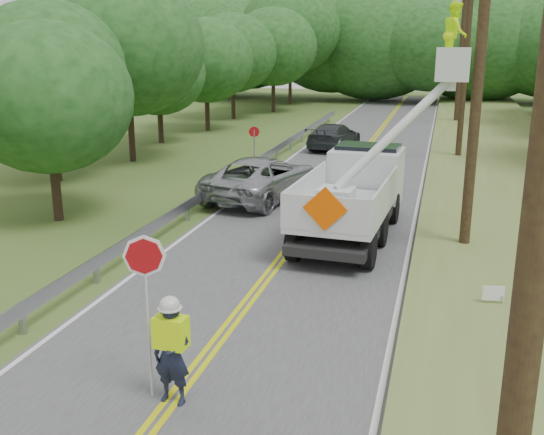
# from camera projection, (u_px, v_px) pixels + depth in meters

# --- Properties ---
(ground) EXTENTS (140.00, 140.00, 0.00)m
(ground) POSITION_uv_depth(u_px,v_px,m) (185.00, 384.00, 11.42)
(ground) COLOR #365021
(ground) RESTS_ON ground
(road) EXTENTS (7.20, 96.00, 0.03)m
(road) POSITION_uv_depth(u_px,v_px,m) (326.00, 200.00, 24.42)
(road) COLOR #444446
(road) RESTS_ON ground
(guardrail) EXTENTS (0.18, 48.00, 0.77)m
(guardrail) POSITION_uv_depth(u_px,v_px,m) (235.00, 176.00, 26.13)
(guardrail) COLOR #94969C
(guardrail) RESTS_ON ground
(utility_poles) EXTENTS (1.60, 43.30, 10.00)m
(utility_poles) POSITION_uv_depth(u_px,v_px,m) (470.00, 59.00, 24.54)
(utility_poles) COLOR black
(utility_poles) RESTS_ON ground
(tall_grass_verge) EXTENTS (7.00, 96.00, 0.30)m
(tall_grass_verge) POSITION_uv_depth(u_px,v_px,m) (522.00, 209.00, 22.60)
(tall_grass_verge) COLOR olive
(tall_grass_verge) RESTS_ON ground
(treeline_left) EXTENTS (9.71, 57.71, 11.11)m
(treeline_left) POSITION_uv_depth(u_px,v_px,m) (212.00, 47.00, 41.26)
(treeline_left) COLOR #332319
(treeline_left) RESTS_ON ground
(treeline_horizon) EXTENTS (56.53, 14.02, 11.01)m
(treeline_horizon) POSITION_uv_depth(u_px,v_px,m) (405.00, 45.00, 62.24)
(treeline_horizon) COLOR #184215
(treeline_horizon) RESTS_ON ground
(flagger) EXTENTS (1.13, 0.47, 2.93)m
(flagger) POSITION_uv_depth(u_px,v_px,m) (171.00, 346.00, 10.57)
(flagger) COLOR #191E33
(flagger) RESTS_ON road
(bucket_truck) EXTENTS (4.57, 7.30, 6.97)m
(bucket_truck) POSITION_uv_depth(u_px,v_px,m) (363.00, 183.00, 20.24)
(bucket_truck) COLOR black
(bucket_truck) RESTS_ON road
(suv_silver) EXTENTS (3.84, 6.37, 1.65)m
(suv_silver) POSITION_uv_depth(u_px,v_px,m) (262.00, 178.00, 24.46)
(suv_silver) COLOR #A2A3A9
(suv_silver) RESTS_ON road
(suv_darkgrey) EXTENTS (2.75, 5.11, 1.41)m
(suv_darkgrey) POSITION_uv_depth(u_px,v_px,m) (334.00, 136.00, 35.88)
(suv_darkgrey) COLOR #323639
(suv_darkgrey) RESTS_ON road
(stop_sign_permanent) EXTENTS (0.47, 0.18, 2.30)m
(stop_sign_permanent) POSITION_uv_depth(u_px,v_px,m) (254.00, 144.00, 28.19)
(stop_sign_permanent) COLOR #94969C
(stop_sign_permanent) RESTS_ON ground
(yard_sign) EXTENTS (0.48, 0.12, 0.70)m
(yard_sign) POSITION_uv_depth(u_px,v_px,m) (493.00, 295.00, 14.14)
(yard_sign) COLOR white
(yard_sign) RESTS_ON ground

